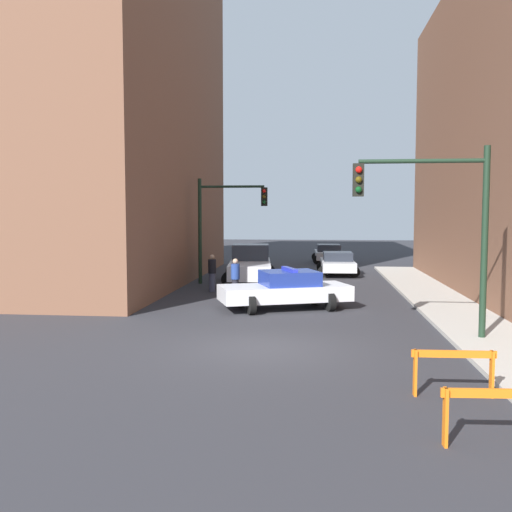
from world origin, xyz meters
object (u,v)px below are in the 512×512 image
(police_car, at_px, (286,289))
(parked_car_near, at_px, (337,263))
(parked_car_mid, at_px, (328,253))
(barrier_mid, at_px, (454,365))
(traffic_light_near, at_px, (441,212))
(traffic_light_far, at_px, (222,215))
(barrier_front, at_px, (494,407))
(pedestrian_corner, at_px, (212,272))
(pedestrian_crossing, at_px, (235,278))
(white_truck, at_px, (250,265))

(police_car, bearing_deg, parked_car_near, -31.31)
(parked_car_mid, bearing_deg, parked_car_near, -89.60)
(parked_car_mid, height_order, barrier_mid, parked_car_mid)
(parked_car_near, bearing_deg, barrier_mid, -87.84)
(traffic_light_near, height_order, parked_car_near, traffic_light_near)
(traffic_light_far, relative_size, barrier_front, 3.25)
(pedestrian_corner, relative_size, barrier_mid, 1.04)
(traffic_light_far, distance_m, barrier_front, 20.66)
(police_car, xyz_separation_m, pedestrian_crossing, (-2.18, 2.19, 0.14))
(white_truck, xyz_separation_m, barrier_mid, (5.95, -17.19, -0.29))
(parked_car_near, distance_m, pedestrian_corner, 9.49)
(traffic_light_near, relative_size, parked_car_near, 1.19)
(police_car, height_order, pedestrian_corner, pedestrian_corner)
(pedestrian_crossing, height_order, barrier_mid, pedestrian_crossing)
(traffic_light_far, xyz_separation_m, barrier_front, (7.35, -19.10, -2.78))
(pedestrian_corner, bearing_deg, white_truck, -128.91)
(traffic_light_near, relative_size, traffic_light_far, 1.00)
(barrier_mid, bearing_deg, police_car, 111.26)
(traffic_light_near, height_order, pedestrian_crossing, traffic_light_near)
(parked_car_mid, distance_m, pedestrian_corner, 16.25)
(traffic_light_near, height_order, white_truck, traffic_light_near)
(traffic_light_far, relative_size, barrier_mid, 3.25)
(parked_car_mid, xyz_separation_m, barrier_mid, (1.83, -29.26, -0.06))
(traffic_light_near, xyz_separation_m, police_car, (-4.47, 4.70, -2.81))
(parked_car_mid, bearing_deg, barrier_mid, -88.67)
(pedestrian_crossing, height_order, pedestrian_corner, same)
(police_car, height_order, parked_car_near, police_car)
(police_car, relative_size, barrier_front, 3.16)
(parked_car_near, bearing_deg, police_car, -102.65)
(parked_car_mid, height_order, pedestrian_corner, pedestrian_corner)
(white_truck, relative_size, barrier_front, 3.48)
(white_truck, bearing_deg, barrier_mid, -76.48)
(parked_car_mid, height_order, barrier_front, parked_car_mid)
(white_truck, bearing_deg, pedestrian_crossing, -95.30)
(pedestrian_crossing, relative_size, barrier_front, 1.04)
(pedestrian_crossing, height_order, barrier_front, pedestrian_crossing)
(pedestrian_corner, height_order, barrier_front, pedestrian_corner)
(white_truck, distance_m, barrier_mid, 18.19)
(traffic_light_far, relative_size, parked_car_mid, 1.19)
(barrier_front, bearing_deg, parked_car_near, 93.64)
(traffic_light_near, xyz_separation_m, barrier_front, (-0.68, -7.32, -2.91))
(pedestrian_crossing, bearing_deg, white_truck, -5.06)
(traffic_light_near, bearing_deg, parked_car_near, 97.56)
(parked_car_near, xyz_separation_m, pedestrian_corner, (-5.82, -7.50, 0.19))
(traffic_light_far, height_order, police_car, traffic_light_far)
(pedestrian_corner, bearing_deg, parked_car_near, -144.27)
(police_car, bearing_deg, barrier_front, 177.12)
(parked_car_near, bearing_deg, traffic_light_near, -84.19)
(traffic_light_near, distance_m, barrier_front, 7.90)
(police_car, distance_m, parked_car_mid, 19.73)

